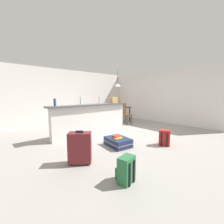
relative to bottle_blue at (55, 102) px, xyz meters
The scene contains 18 objects.
ground_plane 2.36m from the bottle_blue, 15.38° to the right, with size 13.00×13.00×0.05m, color gray.
wall_back 3.20m from the bottle_blue, 51.67° to the left, with size 6.60×0.10×2.50m, color silver.
wall_right 5.04m from the bottle_blue, ahead, with size 0.10×6.00×2.50m, color silver.
partition_half_wall 1.37m from the bottle_blue, ahead, with size 2.80×0.20×0.99m, color silver.
bar_countertop 1.21m from the bottle_blue, ahead, with size 2.96×0.40×0.05m, color #4C4C51.
bottle_blue is the anchor object (origin of this frame).
bottle_clear 0.80m from the bottle_blue, ahead, with size 0.06×0.06×0.25m, color silver.
bottle_white 1.58m from the bottle_blue, ahead, with size 0.06×0.06×0.25m, color silver.
bottle_amber 2.50m from the bottle_blue, ahead, with size 0.06×0.06×0.21m, color #9E661E.
grocery_bag 2.18m from the bottle_blue, ahead, with size 0.26×0.18×0.22m, color tan.
dining_table 3.59m from the bottle_blue, 15.15° to the left, with size 1.10×0.80×0.74m.
dining_chair_near_partition 3.40m from the bottle_blue, ahead, with size 0.45×0.45×0.93m.
pendant_lamp 3.57m from the bottle_blue, 15.05° to the left, with size 0.34×0.34×0.82m.
suitcase_flat_navy 2.10m from the bottle_blue, 55.03° to the right, with size 0.58×0.86×0.22m.
backpack_red 3.20m from the bottle_blue, 48.92° to the right, with size 0.32×0.33×0.42m.
suitcase_upright_maroon 1.91m from the bottle_blue, 97.09° to the right, with size 0.49×0.46×0.67m.
backpack_green 2.91m from the bottle_blue, 90.19° to the right, with size 0.31×0.29×0.42m.
book_stack 2.02m from the bottle_blue, 55.80° to the right, with size 0.28×0.27×0.06m.
Camera 1 is at (-3.63, -3.70, 1.38)m, focal length 23.95 mm.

